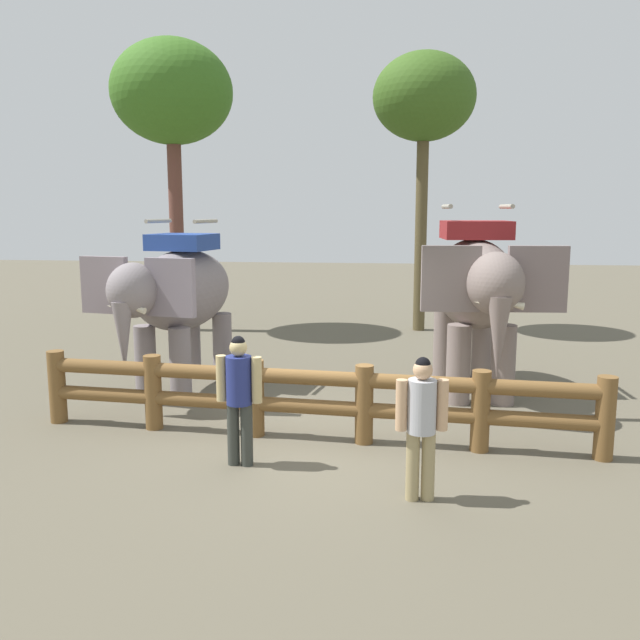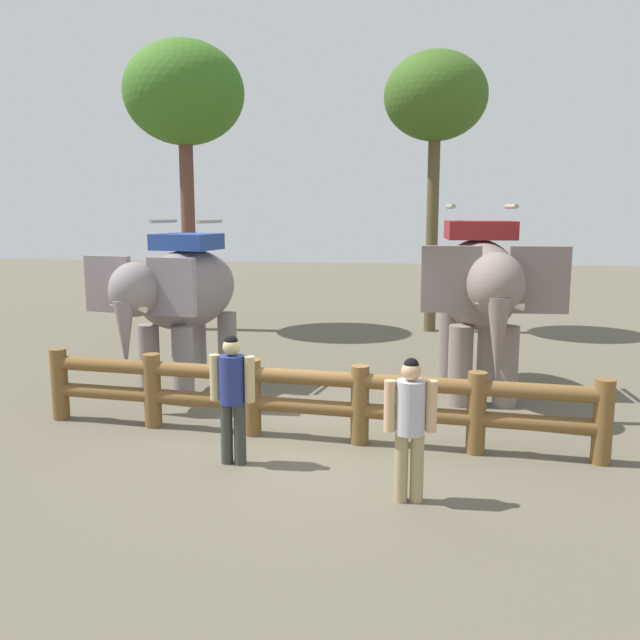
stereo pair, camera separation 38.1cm
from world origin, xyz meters
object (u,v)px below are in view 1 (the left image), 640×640
tourist_man_in_blue (422,418)px  tree_back_center (424,101)px  elephant_near_left (178,295)px  tourist_woman_in_black (239,391)px  tree_far_left (172,96)px  elephant_center (476,289)px  log_fence (309,396)px

tourist_man_in_blue → tree_back_center: (0.32, 10.25, 4.73)m
elephant_near_left → tourist_woman_in_black: 3.89m
tourist_woman_in_black → tree_back_center: (2.44, 9.49, 4.71)m
tree_far_left → tree_back_center: size_ratio=1.04×
elephant_near_left → elephant_center: elephant_center is taller
elephant_near_left → tree_back_center: tree_back_center is taller
tourist_woman_in_black → tree_back_center: 10.88m
elephant_center → tourist_man_in_blue: elephant_center is taller
log_fence → elephant_near_left: bearing=137.1°
tree_back_center → tourist_man_in_blue: bearing=-91.8°
tree_far_left → tree_back_center: 6.10m
log_fence → tourist_man_in_blue: (1.41, -1.76, 0.29)m
tourist_woman_in_black → tourist_man_in_blue: bearing=-19.7°
log_fence → elephant_center: size_ratio=2.09×
tourist_woman_in_black → tree_far_left: (-3.62, 8.82, 4.84)m
elephant_near_left → tree_far_left: tree_far_left is taller
elephant_center → tourist_woman_in_black: 4.84m
tree_far_left → elephant_near_left: bearing=-71.9°
tourist_woman_in_black → tree_back_center: bearing=75.6°
elephant_near_left → tree_back_center: size_ratio=0.51×
log_fence → tree_back_center: size_ratio=1.13×
tourist_man_in_blue → tourist_woman_in_black: bearing=160.3°
tourist_woman_in_black → tree_far_left: 10.69m
elephant_center → tree_far_left: tree_far_left is taller
elephant_near_left → tourist_man_in_blue: (3.95, -4.12, -0.72)m
elephant_center → tourist_man_in_blue: size_ratio=2.35×
elephant_near_left → elephant_center: size_ratio=0.94×
elephant_center → elephant_near_left: bearing=-177.5°
tourist_man_in_blue → tree_back_center: 11.30m
elephant_near_left → elephant_center: 4.98m
tree_back_center → elephant_near_left: bearing=-124.8°
elephant_center → tree_far_left: bearing=142.2°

